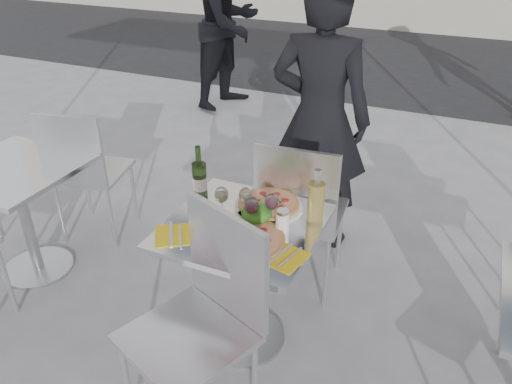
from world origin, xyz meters
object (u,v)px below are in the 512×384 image
at_px(napkin_left, 175,235).
at_px(napkin_right, 283,256).
at_px(pizza_far, 269,204).
at_px(wineglass_red_a, 252,207).
at_px(woman_diner, 320,120).
at_px(salad_plate, 257,214).
at_px(wineglass_white_b, 246,197).
at_px(chair_far, 300,207).
at_px(wineglass_white_a, 222,196).
at_px(sugar_shaker, 282,220).
at_px(main_table, 244,259).
at_px(wine_bottle, 200,179).
at_px(side_chair_lfar, 83,166).
at_px(pedestrian_a, 230,23).
at_px(wineglass_red_b, 272,203).
at_px(side_table_left, 20,198).
at_px(chair_near, 206,308).
at_px(carafe, 316,202).
at_px(pizza_near, 246,239).

bearing_deg(napkin_left, napkin_right, -27.59).
relative_size(pizza_far, wineglass_red_a, 2.21).
height_order(woman_diner, napkin_right, woman_diner).
height_order(salad_plate, wineglass_white_b, wineglass_white_b).
relative_size(chair_far, wineglass_white_a, 6.41).
bearing_deg(sugar_shaker, salad_plate, 170.76).
relative_size(main_table, pizza_far, 2.15).
bearing_deg(napkin_left, wine_bottle, 66.66).
relative_size(side_chair_lfar, wine_bottle, 3.31).
relative_size(sugar_shaker, napkin_left, 0.43).
distance_m(pedestrian_a, wineglass_red_b, 3.84).
distance_m(salad_plate, wine_bottle, 0.37).
bearing_deg(wineglass_red_b, side_chair_lfar, 166.12).
xyz_separation_m(pedestrian_a, wineglass_white_b, (1.75, -3.34, -0.09)).
xyz_separation_m(side_table_left, chair_near, (1.54, -0.45, 0.07)).
distance_m(pedestrian_a, napkin_right, 4.12).
height_order(side_table_left, napkin_left, napkin_left).
distance_m(pedestrian_a, napkin_left, 3.94).
distance_m(chair_near, carafe, 0.70).
xyz_separation_m(pizza_far, napkin_right, (0.22, -0.36, -0.01)).
bearing_deg(chair_far, salad_plate, 76.13).
height_order(pedestrian_a, napkin_left, pedestrian_a).
height_order(salad_plate, wine_bottle, wine_bottle).
bearing_deg(wineglass_white_b, main_table, -74.27).
distance_m(wineglass_red_b, napkin_right, 0.30).
bearing_deg(salad_plate, chair_near, -91.19).
relative_size(pedestrian_a, wineglass_red_b, 12.07).
bearing_deg(napkin_left, pizza_far, 20.78).
height_order(pedestrian_a, pizza_near, pedestrian_a).
height_order(wineglass_white_a, wineglass_red_a, same).
distance_m(carafe, wineglass_white_b, 0.34).
bearing_deg(chair_far, chair_near, 80.40).
xyz_separation_m(side_table_left, wine_bottle, (1.19, 0.14, 0.32)).
bearing_deg(pizza_far, chair_far, 77.13).
distance_m(pizza_far, napkin_left, 0.51).
height_order(salad_plate, wineglass_red_b, wineglass_red_b).
height_order(side_table_left, side_chair_lfar, side_chair_lfar).
xyz_separation_m(woman_diner, pedestrian_a, (-1.80, 2.31, 0.06)).
xyz_separation_m(chair_near, woman_diner, (-0.01, 1.56, 0.29)).
bearing_deg(side_chair_lfar, side_table_left, 62.86).
bearing_deg(chair_near, wineglass_red_a, 110.78).
bearing_deg(salad_plate, pizza_far, 88.65).
xyz_separation_m(pedestrian_a, salad_plate, (1.82, -3.36, -0.16)).
relative_size(salad_plate, sugar_shaker, 2.06).
xyz_separation_m(wineglass_white_a, wineglass_red_a, (0.18, -0.03, 0.00)).
relative_size(chair_far, wine_bottle, 3.42).
bearing_deg(wineglass_red_b, wineglass_white_a, -171.05).
height_order(pizza_near, carafe, carafe).
relative_size(pizza_near, carafe, 1.23).
distance_m(wineglass_white_b, napkin_right, 0.39).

